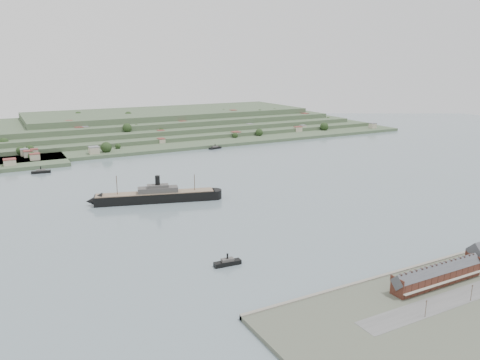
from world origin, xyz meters
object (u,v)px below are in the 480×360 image
terrace_row (437,275)px  gabled_building (479,255)px  tugboat (227,262)px  steamship (152,196)px

terrace_row → gabled_building: (37.50, 4.02, 1.34)m
terrace_row → tugboat: size_ratio=3.56×
gabled_building → steamship: 233.68m
terrace_row → steamship: 221.18m
gabled_building → steamship: bearing=119.9°
tugboat → steamship: bearing=89.7°
terrace_row → steamship: steamship is taller
terrace_row → steamship: size_ratio=0.53×
gabled_building → steamship: steamship is taller
gabled_building → steamship: size_ratio=0.14×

